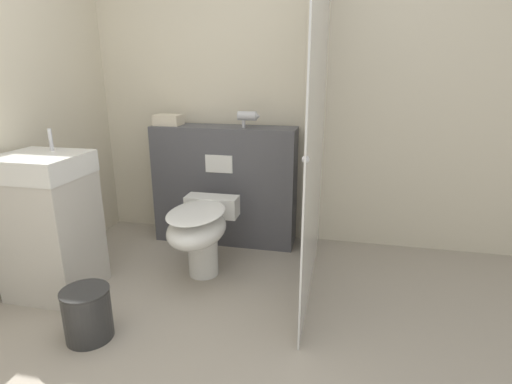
% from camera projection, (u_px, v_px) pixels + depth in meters
% --- Properties ---
extents(wall_back, '(8.00, 0.06, 2.50)m').
position_uv_depth(wall_back, '(269.00, 90.00, 3.23)').
color(wall_back, beige).
rests_on(wall_back, ground_plane).
extents(partition_panel, '(1.17, 0.30, 0.98)m').
position_uv_depth(partition_panel, '(225.00, 185.00, 3.32)').
color(partition_panel, '#4C4C51').
rests_on(partition_panel, ground_plane).
extents(shower_glass, '(0.04, 1.48, 2.12)m').
position_uv_depth(shower_glass, '(317.00, 129.00, 2.47)').
color(shower_glass, silver).
rests_on(shower_glass, ground_plane).
extents(toilet, '(0.39, 0.68, 0.52)m').
position_uv_depth(toilet, '(200.00, 230.00, 2.75)').
color(toilet, white).
rests_on(toilet, ground_plane).
extents(sink_vanity, '(0.50, 0.46, 1.06)m').
position_uv_depth(sink_vanity, '(50.00, 225.00, 2.54)').
color(sink_vanity, beige).
rests_on(sink_vanity, ground_plane).
extents(hair_drier, '(0.17, 0.07, 0.13)m').
position_uv_depth(hair_drier, '(248.00, 116.00, 3.08)').
color(hair_drier, '#B7B7BC').
rests_on(hair_drier, partition_panel).
extents(folded_towel, '(0.21, 0.16, 0.08)m').
position_uv_depth(folded_towel, '(168.00, 120.00, 3.24)').
color(folded_towel, beige).
rests_on(folded_towel, partition_panel).
extents(waste_bin, '(0.26, 0.26, 0.29)m').
position_uv_depth(waste_bin, '(88.00, 314.00, 2.15)').
color(waste_bin, '#2D2D2D').
rests_on(waste_bin, ground_plane).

